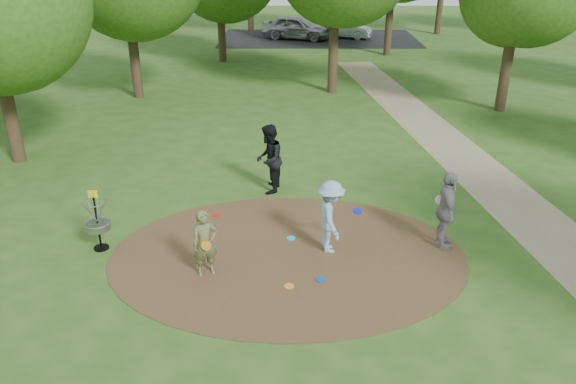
{
  "coord_description": "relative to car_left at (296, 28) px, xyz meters",
  "views": [
    {
      "loc": [
        0.09,
        -11.38,
        6.93
      ],
      "look_at": [
        0.0,
        1.2,
        1.1
      ],
      "focal_mm": 35.0,
      "sensor_mm": 36.0,
      "label": 1
    }
  ],
  "objects": [
    {
      "name": "player_observer_with_disc",
      "position": [
        -2.18,
        -30.39,
        -0.04
      ],
      "size": [
        0.67,
        0.56,
        1.56
      ],
      "color": "#61643A",
      "rests_on": "ground"
    },
    {
      "name": "disc_ground_orange",
      "position": [
        -0.35,
        -30.91,
        -0.79
      ],
      "size": [
        0.22,
        0.22,
        0.02
      ],
      "primitive_type": "cylinder",
      "color": "orange",
      "rests_on": "dirt_clearing"
    },
    {
      "name": "ground",
      "position": [
        -0.38,
        -29.61,
        -0.81
      ],
      "size": [
        100.0,
        100.0,
        0.0
      ],
      "primitive_type": "plane",
      "color": "#2D5119",
      "rests_on": "ground"
    },
    {
      "name": "car_right",
      "position": [
        3.49,
        0.52,
        -0.19
      ],
      "size": [
        4.04,
        2.45,
        1.26
      ],
      "primitive_type": "imported",
      "rotation": [
        0.0,
        0.0,
        1.25
      ],
      "color": "#B3B7BC",
      "rests_on": "ground"
    },
    {
      "name": "disc_ground_red",
      "position": [
        -2.3,
        -27.6,
        -0.79
      ],
      "size": [
        0.22,
        0.22,
        0.02
      ],
      "primitive_type": "cylinder",
      "color": "red",
      "rests_on": "dirt_clearing"
    },
    {
      "name": "dirt_clearing",
      "position": [
        -0.38,
        -29.61,
        -0.8
      ],
      "size": [
        8.4,
        8.4,
        0.02
      ],
      "primitive_type": "cylinder",
      "color": "#47301C",
      "rests_on": "ground"
    },
    {
      "name": "disc_ground_cyan",
      "position": [
        -0.3,
        -28.83,
        -0.79
      ],
      "size": [
        0.22,
        0.22,
        0.02
      ],
      "primitive_type": "cylinder",
      "color": "#19BBCD",
      "rests_on": "dirt_clearing"
    },
    {
      "name": "disc_ground_blue",
      "position": [
        0.35,
        -30.65,
        -0.79
      ],
      "size": [
        0.22,
        0.22,
        0.02
      ],
      "primitive_type": "cylinder",
      "color": "#0B42C1",
      "rests_on": "dirt_clearing"
    },
    {
      "name": "footpath",
      "position": [
        6.12,
        -27.61,
        -0.81
      ],
      "size": [
        7.55,
        39.89,
        0.01
      ],
      "primitive_type": "cube",
      "rotation": [
        0.0,
        0.0,
        0.14
      ],
      "color": "#8C7A5B",
      "rests_on": "ground"
    },
    {
      "name": "player_walking_with_disc",
      "position": [
        -0.95,
        -25.97,
        0.2
      ],
      "size": [
        0.89,
        1.08,
        2.03
      ],
      "color": "black",
      "rests_on": "ground"
    },
    {
      "name": "player_waiting_with_disc",
      "position": [
        3.35,
        -29.16,
        0.16
      ],
      "size": [
        0.55,
        1.16,
        1.95
      ],
      "color": "gray",
      "rests_on": "ground"
    },
    {
      "name": "parking_lot",
      "position": [
        1.62,
        0.39,
        -0.81
      ],
      "size": [
        14.0,
        8.0,
        0.01
      ],
      "primitive_type": "cube",
      "color": "black",
      "rests_on": "ground"
    },
    {
      "name": "player_throwing_with_disc",
      "position": [
        0.62,
        -29.34,
        0.08
      ],
      "size": [
        1.2,
        1.25,
        1.79
      ],
      "color": "#89A6CC",
      "rests_on": "ground"
    },
    {
      "name": "disc_golf_basket",
      "position": [
        -4.88,
        -29.31,
        0.06
      ],
      "size": [
        0.63,
        0.63,
        1.54
      ],
      "color": "black",
      "rests_on": "ground"
    },
    {
      "name": "car_left",
      "position": [
        0.0,
        0.0,
        0.0
      ],
      "size": [
        5.13,
        3.21,
        1.63
      ],
      "primitive_type": "imported",
      "rotation": [
        0.0,
        0.0,
        1.28
      ],
      "color": "#94959B",
      "rests_on": "ground"
    }
  ]
}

